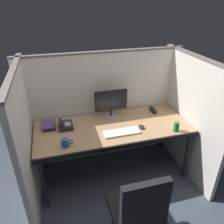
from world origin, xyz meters
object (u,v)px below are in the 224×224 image
(monitor_center, at_px, (111,102))
(office_chair, at_px, (136,221))
(coffee_mug, at_px, (65,143))
(desk_phone, at_px, (65,125))
(red_stapler, at_px, (153,110))
(desk, at_px, (113,130))
(keyboard_main, at_px, (122,132))
(computer_mouse, at_px, (142,127))
(book_stack, at_px, (49,125))
(soda_can, at_px, (177,127))

(monitor_center, bearing_deg, office_chair, -95.49)
(monitor_center, distance_m, coffee_mug, 0.84)
(desk_phone, xyz_separation_m, coffee_mug, (-0.03, -0.38, 0.01))
(office_chair, distance_m, red_stapler, 1.51)
(desk, relative_size, desk_phone, 10.00)
(monitor_center, relative_size, keyboard_main, 1.00)
(monitor_center, xyz_separation_m, computer_mouse, (0.28, -0.39, -0.20))
(office_chair, xyz_separation_m, book_stack, (-0.69, 1.24, 0.40))
(book_stack, xyz_separation_m, coffee_mug, (0.16, -0.45, 0.02))
(soda_can, distance_m, coffee_mug, 1.30)
(coffee_mug, bearing_deg, keyboard_main, 6.61)
(coffee_mug, bearing_deg, book_stack, 109.92)
(soda_can, bearing_deg, keyboard_main, 167.85)
(computer_mouse, relative_size, desk_phone, 0.51)
(coffee_mug, bearing_deg, desk, 21.02)
(keyboard_main, bearing_deg, red_stapler, 33.81)
(book_stack, bearing_deg, desk, -15.75)
(red_stapler, bearing_deg, desk, -159.81)
(desk, distance_m, keyboard_main, 0.18)
(keyboard_main, height_order, red_stapler, red_stapler)
(monitor_center, xyz_separation_m, desk_phone, (-0.62, -0.12, -0.18))
(desk, xyz_separation_m, monitor_center, (0.05, 0.27, 0.27))
(keyboard_main, distance_m, soda_can, 0.65)
(monitor_center, height_order, computer_mouse, monitor_center)
(desk, relative_size, coffee_mug, 15.08)
(book_stack, distance_m, soda_can, 1.55)
(book_stack, relative_size, coffee_mug, 1.77)
(coffee_mug, bearing_deg, office_chair, -56.61)
(desk, bearing_deg, monitor_center, 80.55)
(computer_mouse, height_order, desk_phone, desk_phone)
(office_chair, bearing_deg, monitor_center, 81.14)
(red_stapler, xyz_separation_m, coffee_mug, (-1.25, -0.47, 0.02))
(keyboard_main, distance_m, desk_phone, 0.70)
(book_stack, bearing_deg, red_stapler, 0.84)
(monitor_center, relative_size, computer_mouse, 4.48)
(office_chair, bearing_deg, book_stack, 115.54)
(monitor_center, bearing_deg, computer_mouse, -53.83)
(computer_mouse, bearing_deg, keyboard_main, -171.41)
(monitor_center, bearing_deg, book_stack, -176.10)
(monitor_center, relative_size, coffee_mug, 3.41)
(computer_mouse, relative_size, book_stack, 0.43)
(office_chair, distance_m, monitor_center, 1.43)
(book_stack, bearing_deg, monitor_center, 3.90)
(desk, height_order, computer_mouse, computer_mouse)
(monitor_center, xyz_separation_m, book_stack, (-0.81, -0.06, -0.19))
(office_chair, bearing_deg, coffee_mug, 120.02)
(keyboard_main, relative_size, book_stack, 1.92)
(keyboard_main, height_order, computer_mouse, computer_mouse)
(desk, xyz_separation_m, desk_phone, (-0.57, 0.15, 0.08))
(computer_mouse, xyz_separation_m, desk_phone, (-0.90, 0.26, 0.02))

